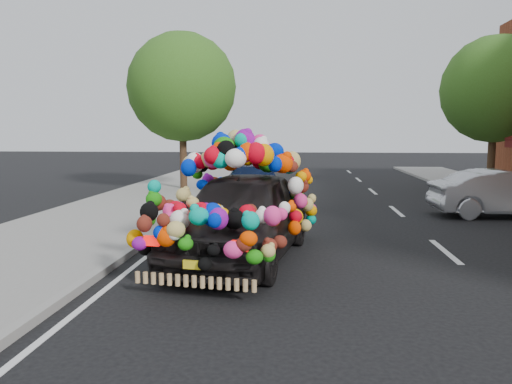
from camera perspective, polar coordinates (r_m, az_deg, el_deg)
ground at (r=9.99m, az=0.35°, el=-6.38°), size 100.00×100.00×0.00m
sidewalk at (r=11.19m, az=-22.25°, el=-5.14°), size 4.00×60.00×0.12m
kerb at (r=10.44m, az=-12.67°, el=-5.60°), size 0.15×60.00×0.13m
lane_markings at (r=10.33m, az=20.79°, el=-6.35°), size 6.00×50.00×0.01m
tree_near_sidewalk at (r=19.83m, az=-8.44°, el=11.75°), size 4.20×4.20×6.13m
tree_far_b at (r=21.02m, az=25.65°, el=10.52°), size 4.00×4.00×5.90m
plush_art_car at (r=9.00m, az=-1.63°, el=-0.37°), size 2.96×5.16×2.24m
navy_sedan at (r=15.26m, az=-0.36°, el=0.68°), size 2.41×4.72×1.31m
silver_hatchback at (r=15.13m, az=26.61°, el=-0.15°), size 3.95×1.55×1.28m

